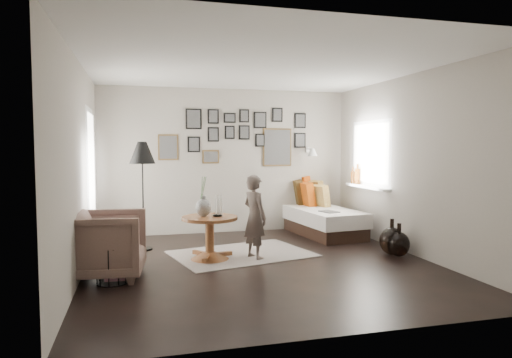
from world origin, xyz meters
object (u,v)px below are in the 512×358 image
object	(u,v)px
magazine_basket	(112,265)
child	(255,217)
floor_lamp	(142,157)
daybed	(317,215)
demijohn_large	(392,241)
vase	(203,204)
demijohn_small	(399,244)
armchair	(107,244)
pedestal_table	(210,240)

from	to	relation	value
magazine_basket	child	bearing A→B (deg)	20.94
floor_lamp	magazine_basket	bearing A→B (deg)	-102.69
daybed	floor_lamp	bearing A→B (deg)	-174.22
child	demijohn_large	bearing A→B (deg)	-121.43
vase	child	xyz separation A→B (m)	(0.70, -0.11, -0.19)
demijohn_small	armchair	bearing A→B (deg)	-179.07
floor_lamp	child	size ratio (longest dim) A/B	1.40
armchair	child	xyz separation A→B (m)	(1.93, 0.47, 0.18)
child	demijohn_small	bearing A→B (deg)	-124.57
floor_lamp	pedestal_table	bearing A→B (deg)	-44.25
vase	child	size ratio (longest dim) A/B	0.47
magazine_basket	demijohn_large	distance (m)	3.86
armchair	child	size ratio (longest dim) A/B	0.75
armchair	floor_lamp	bearing A→B (deg)	-11.33
pedestal_table	child	xyz separation A→B (m)	(0.62, -0.09, 0.30)
daybed	armchair	xyz separation A→B (m)	(-3.53, -2.08, 0.08)
daybed	floor_lamp	size ratio (longest dim) A/B	1.32
vase	demijohn_small	distance (m)	2.82
daybed	floor_lamp	distance (m)	3.34
daybed	demijohn_large	distance (m)	1.93
daybed	vase	bearing A→B (deg)	-153.22
vase	armchair	world-z (taller)	vase
floor_lamp	vase	bearing A→B (deg)	-46.32
floor_lamp	child	distance (m)	1.95
daybed	child	xyz separation A→B (m)	(-1.59, -1.61, 0.27)
pedestal_table	child	distance (m)	0.70
demijohn_large	daybed	bearing A→B (deg)	101.31
armchair	pedestal_table	bearing A→B (deg)	-61.12
floor_lamp	demijohn_small	xyz separation A→B (m)	(3.51, -1.34, -1.23)
pedestal_table	magazine_basket	xyz separation A→B (m)	(-1.25, -0.80, -0.07)
armchair	child	distance (m)	2.00
demijohn_large	demijohn_small	size ratio (longest dim) A/B	1.10
magazine_basket	armchair	bearing A→B (deg)	105.71
demijohn_large	demijohn_small	xyz separation A→B (m)	(0.04, -0.12, -0.02)
daybed	magazine_basket	xyz separation A→B (m)	(-3.46, -2.32, -0.11)
demijohn_large	child	size ratio (longest dim) A/B	0.45
pedestal_table	demijohn_small	world-z (taller)	pedestal_table
floor_lamp	child	world-z (taller)	floor_lamp
demijohn_large	pedestal_table	bearing A→B (deg)	171.92
pedestal_table	demijohn_small	xyz separation A→B (m)	(2.63, -0.49, -0.10)
vase	floor_lamp	world-z (taller)	floor_lamp
demijohn_small	child	bearing A→B (deg)	168.71
pedestal_table	demijohn_large	world-z (taller)	pedestal_table
pedestal_table	vase	size ratio (longest dim) A/B	1.40
vase	daybed	world-z (taller)	vase
vase	demijohn_large	xyz separation A→B (m)	(2.67, -0.39, -0.57)
pedestal_table	armchair	bearing A→B (deg)	-157.25
vase	magazine_basket	bearing A→B (deg)	-144.90
daybed	magazine_basket	size ratio (longest dim) A/B	5.20
demijohn_small	child	xyz separation A→B (m)	(-2.01, 0.40, 0.40)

